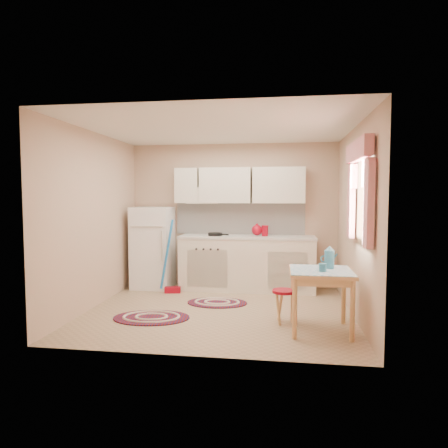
{
  "coord_description": "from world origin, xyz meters",
  "views": [
    {
      "loc": [
        0.84,
        -5.38,
        1.59
      ],
      "look_at": [
        0.03,
        0.25,
        1.19
      ],
      "focal_mm": 32.0,
      "sensor_mm": 36.0,
      "label": 1
    }
  ],
  "objects": [
    {
      "name": "fridge",
      "position": [
        -1.36,
        1.25,
        0.7
      ],
      "size": [
        0.65,
        0.6,
        1.4
      ],
      "primitive_type": "cube",
      "color": "white",
      "rests_on": "ground"
    },
    {
      "name": "red_canister",
      "position": [
        0.58,
        1.3,
        1.0
      ],
      "size": [
        0.13,
        0.13,
        0.16
      ],
      "primitive_type": "cylinder",
      "rotation": [
        0.0,
        0.0,
        0.32
      ],
      "color": "maroon",
      "rests_on": "countertop"
    },
    {
      "name": "stool",
      "position": [
        0.88,
        -0.41,
        0.21
      ],
      "size": [
        0.38,
        0.38,
        0.42
      ],
      "primitive_type": "cylinder",
      "rotation": [
        0.0,
        0.0,
        0.39
      ],
      "color": "maroon",
      "rests_on": "ground"
    },
    {
      "name": "mug",
      "position": [
        1.32,
        -0.75,
        0.77
      ],
      "size": [
        0.09,
        0.09,
        0.1
      ],
      "primitive_type": "cylinder",
      "rotation": [
        0.0,
        0.0,
        -0.04
      ],
      "color": "teal",
      "rests_on": "table"
    },
    {
      "name": "coffee_pot",
      "position": [
        1.42,
        -0.53,
        0.87
      ],
      "size": [
        0.15,
        0.13,
        0.29
      ],
      "primitive_type": null,
      "rotation": [
        0.0,
        0.0,
        0.06
      ],
      "color": "teal",
      "rests_on": "table"
    },
    {
      "name": "broom",
      "position": [
        -0.91,
        0.9,
        0.6
      ],
      "size": [
        0.3,
        0.16,
        1.2
      ],
      "primitive_type": null,
      "rotation": [
        0.0,
        0.0,
        0.16
      ],
      "color": "blue",
      "rests_on": "ground"
    },
    {
      "name": "rug_center",
      "position": [
        -0.09,
        0.38,
        0.01
      ],
      "size": [
        0.91,
        0.62,
        0.02
      ],
      "primitive_type": null,
      "rotation": [
        0.0,
        0.0,
        0.03
      ],
      "color": "maroon",
      "rests_on": "ground"
    },
    {
      "name": "room_shell",
      "position": [
        0.16,
        0.24,
        1.6
      ],
      "size": [
        3.64,
        3.6,
        2.52
      ],
      "color": "tan",
      "rests_on": "ground"
    },
    {
      "name": "rug_left",
      "position": [
        -0.82,
        -0.46,
        0.01
      ],
      "size": [
        1.07,
        0.77,
        0.02
      ],
      "primitive_type": null,
      "rotation": [
        0.0,
        0.0,
        0.11
      ],
      "color": "maroon",
      "rests_on": "ground"
    },
    {
      "name": "countertop",
      "position": [
        0.28,
        1.3,
        0.9
      ],
      "size": [
        2.27,
        0.62,
        0.04
      ],
      "primitive_type": "cube",
      "color": "beige",
      "rests_on": "base_cabinets"
    },
    {
      "name": "frying_pan",
      "position": [
        -0.26,
        1.25,
        0.94
      ],
      "size": [
        0.32,
        0.32,
        0.05
      ],
      "primitive_type": "cylinder",
      "rotation": [
        0.0,
        0.0,
        -0.4
      ],
      "color": "black",
      "rests_on": "countertop"
    },
    {
      "name": "table",
      "position": [
        1.31,
        -0.65,
        0.36
      ],
      "size": [
        0.72,
        0.72,
        0.72
      ],
      "primitive_type": "cube",
      "color": "#E4AF72",
      "rests_on": "ground"
    },
    {
      "name": "base_cabinets",
      "position": [
        0.28,
        1.3,
        0.44
      ],
      "size": [
        2.25,
        0.6,
        0.88
      ],
      "primitive_type": "cube",
      "color": "silver",
      "rests_on": "ground"
    },
    {
      "name": "red_kettle",
      "position": [
        0.44,
        1.3,
        1.02
      ],
      "size": [
        0.24,
        0.23,
        0.2
      ],
      "primitive_type": null,
      "rotation": [
        0.0,
        0.0,
        -0.31
      ],
      "color": "maroon",
      "rests_on": "countertop"
    }
  ]
}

